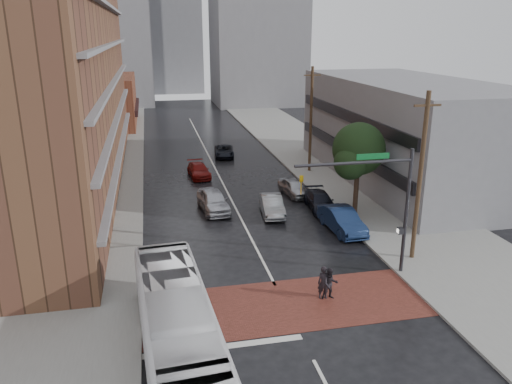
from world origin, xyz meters
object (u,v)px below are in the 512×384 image
pedestrian_b (330,284)px  car_parked_near (342,220)px  pedestrian_a (324,283)px  car_parked_far (294,187)px  car_travel_b (272,205)px  car_travel_c (199,170)px  suv_travel (224,151)px  transit_bus (177,327)px  car_parked_mid (320,201)px  car_travel_a (213,201)px

pedestrian_b → car_parked_near: size_ratio=0.35×
pedestrian_a → car_parked_far: size_ratio=0.43×
car_parked_near → car_parked_far: size_ratio=1.22×
car_travel_b → car_travel_c: 12.00m
car_travel_b → car_parked_near: (3.87, -4.22, 0.09)m
suv_travel → car_parked_far: car_parked_far is taller
transit_bus → suv_travel: (7.11, 34.70, -1.00)m
car_parked_mid → suv_travel: bearing=108.3°
pedestrian_b → suv_travel: bearing=95.9°
car_travel_c → car_parked_mid: (8.17, -10.96, 0.02)m
car_travel_a → car_parked_far: 7.43m
pedestrian_a → car_travel_b: 12.51m
car_travel_a → car_parked_near: car_travel_a is taller
car_travel_c → pedestrian_b: bearing=-84.6°
transit_bus → car_travel_b: 18.01m
pedestrian_b → car_travel_c: 24.22m
car_parked_far → car_travel_b: bearing=-134.0°
transit_bus → car_parked_mid: (11.80, 16.39, -0.96)m
car_travel_b → suv_travel: size_ratio=0.99×
car_parked_mid → car_parked_far: 3.87m
transit_bus → pedestrian_b: (7.88, 3.51, -0.77)m
suv_travel → car_travel_b: bearing=-81.0°
pedestrian_b → car_travel_a: 14.84m
pedestrian_b → car_parked_far: (2.93, 16.62, -0.16)m
suv_travel → car_parked_near: car_parked_near is taller
car_parked_far → car_parked_mid: bearing=-83.3°
pedestrian_a → car_parked_far: 16.80m
suv_travel → car_parked_mid: car_parked_mid is taller
car_travel_b → car_travel_c: (-4.30, 11.21, -0.09)m
pedestrian_a → suv_travel: bearing=99.9°
car_parked_mid → car_parked_near: bearing=-86.1°
car_parked_near → car_parked_mid: 4.47m
car_travel_b → car_parked_mid: (3.87, 0.25, -0.06)m
car_parked_mid → car_travel_a: bearing=174.2°
pedestrian_a → car_parked_near: bearing=72.1°
car_travel_a → car_travel_c: (-0.13, 9.58, -0.19)m
car_travel_c → car_parked_mid: 13.67m
transit_bus → car_parked_near: (11.80, 11.93, -0.81)m
pedestrian_b → car_travel_c: pedestrian_b is taller
pedestrian_a → car_travel_a: pedestrian_a is taller
pedestrian_b → car_travel_b: size_ratio=0.39×
pedestrian_b → pedestrian_a: bearing=160.9°
car_travel_a → pedestrian_b: bearing=-79.8°
pedestrian_a → car_travel_b: pedestrian_a is taller
pedestrian_b → suv_travel: 31.20m
pedestrian_b → car_travel_b: pedestrian_b is taller
suv_travel → car_parked_near: size_ratio=0.90×
car_travel_b → car_travel_c: car_travel_b is taller
suv_travel → car_travel_a: bearing=-94.7°
car_parked_near → car_travel_a: bearing=140.2°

